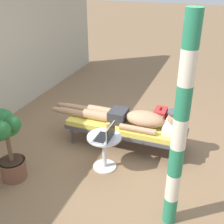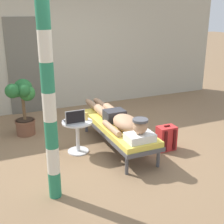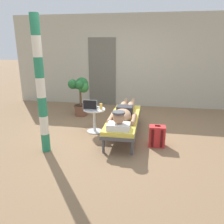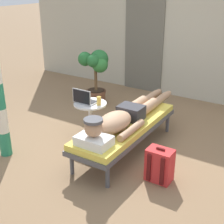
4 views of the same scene
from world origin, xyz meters
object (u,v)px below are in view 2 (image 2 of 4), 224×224
person_reclining (120,119)px  laptop (74,119)px  drink_glass (86,116)px  porch_post (49,107)px  backpack (166,138)px  potted_plant (23,101)px  side_table (77,131)px  lounge_chair (118,128)px

person_reclining → laptop: (-0.72, 0.12, 0.06)m
drink_glass → porch_post: bearing=-126.4°
backpack → potted_plant: 2.59m
side_table → porch_post: 1.48m
person_reclining → drink_glass: bearing=160.9°
lounge_chair → potted_plant: bearing=137.8°
side_table → drink_glass: (0.15, 0.01, 0.23)m
laptop → potted_plant: (-0.60, 1.14, 0.06)m
lounge_chair → backpack: size_ratio=4.44×
lounge_chair → laptop: 0.76m
laptop → drink_glass: laptop is taller
person_reclining → potted_plant: 1.82m
lounge_chair → laptop: (-0.72, 0.05, 0.24)m
laptop → potted_plant: potted_plant is taller
person_reclining → porch_post: (-1.29, -0.89, 0.65)m
potted_plant → backpack: bearing=-38.4°
person_reclining → drink_glass: size_ratio=17.53×
drink_glass → side_table: bearing=-177.4°
lounge_chair → person_reclining: person_reclining is taller
lounge_chair → porch_post: porch_post is taller
person_reclining → porch_post: size_ratio=0.93×
laptop → potted_plant: 1.29m
person_reclining → potted_plant: bearing=136.3°
lounge_chair → side_table: side_table is taller
side_table → porch_post: porch_post is taller
laptop → drink_glass: size_ratio=2.50×
person_reclining → potted_plant: potted_plant is taller
backpack → lounge_chair: bearing=150.1°
lounge_chair → backpack: 0.80m
drink_glass → potted_plant: (-0.81, 1.08, 0.05)m
drink_glass → laptop: bearing=-164.5°
laptop → drink_glass: 0.22m
potted_plant → porch_post: size_ratio=0.44×
lounge_chair → person_reclining: (0.00, -0.06, 0.17)m
laptop → drink_glass: bearing=15.5°
person_reclining → lounge_chair: bearing=90.0°
side_table → drink_glass: size_ratio=4.22×
drink_glass → potted_plant: 1.35m
person_reclining → side_table: size_ratio=4.15×
lounge_chair → potted_plant: 1.80m
side_table → laptop: bearing=-139.5°
backpack → porch_post: size_ratio=0.18×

